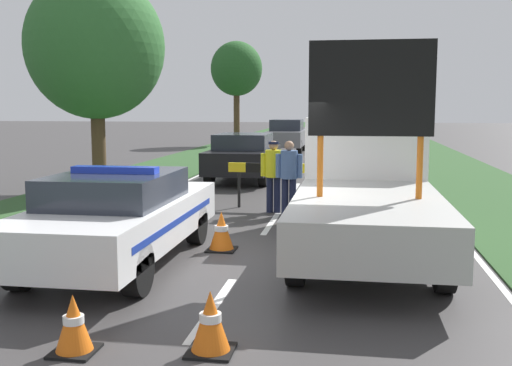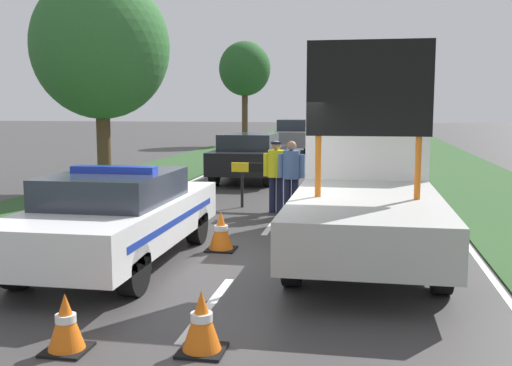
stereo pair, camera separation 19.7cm
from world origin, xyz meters
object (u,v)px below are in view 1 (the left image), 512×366
(traffic_cone_centre_front, at_px, (221,231))
(police_car, at_px, (120,216))
(work_truck, at_px, (366,182))
(traffic_cone_behind_barrier, at_px, (74,324))
(roadside_tree_near_right, at_px, (236,69))
(traffic_cone_near_truck, at_px, (210,322))
(pedestrian_civilian, at_px, (289,172))
(roadside_tree_near_left, at_px, (95,47))
(road_barrier, at_px, (281,172))
(queued_car_suv_grey, at_px, (287,136))
(police_officer, at_px, (274,170))
(queued_car_van_white, at_px, (363,147))
(queued_car_sedan_black, at_px, (244,156))
(traffic_cone_near_police, at_px, (141,202))

(traffic_cone_centre_front, bearing_deg, police_car, -141.02)
(work_truck, height_order, traffic_cone_behind_barrier, work_truck)
(police_car, bearing_deg, roadside_tree_near_right, 92.37)
(police_car, distance_m, traffic_cone_near_truck, 3.79)
(police_car, height_order, pedestrian_civilian, pedestrian_civilian)
(traffic_cone_centre_front, bearing_deg, roadside_tree_near_left, 127.91)
(road_barrier, relative_size, roadside_tree_near_right, 0.40)
(work_truck, distance_m, roadside_tree_near_right, 27.59)
(pedestrian_civilian, distance_m, queued_car_suv_grey, 18.13)
(police_officer, relative_size, queued_car_suv_grey, 0.36)
(traffic_cone_centre_front, height_order, roadside_tree_near_left, roadside_tree_near_left)
(traffic_cone_centre_front, bearing_deg, queued_car_van_white, 80.21)
(queued_car_sedan_black, height_order, queued_car_van_white, queued_car_sedan_black)
(police_officer, relative_size, traffic_cone_near_police, 2.49)
(queued_car_suv_grey, bearing_deg, police_officer, 95.10)
(traffic_cone_behind_barrier, distance_m, roadside_tree_near_left, 12.25)
(traffic_cone_centre_front, bearing_deg, pedestrian_civilian, 77.16)
(work_truck, distance_m, queued_car_sedan_black, 9.41)
(police_officer, relative_size, traffic_cone_near_truck, 2.60)
(police_car, distance_m, traffic_cone_behind_barrier, 3.43)
(traffic_cone_behind_barrier, distance_m, roadside_tree_near_right, 32.21)
(traffic_cone_near_truck, distance_m, traffic_cone_behind_barrier, 1.36)
(police_officer, distance_m, queued_car_sedan_black, 5.96)
(traffic_cone_centre_front, xyz_separation_m, traffic_cone_near_truck, (0.80, -4.18, -0.02))
(road_barrier, distance_m, queued_car_suv_grey, 17.24)
(police_officer, distance_m, traffic_cone_near_police, 3.08)
(pedestrian_civilian, distance_m, traffic_cone_near_police, 3.37)
(road_barrier, height_order, roadside_tree_near_left, roadside_tree_near_left)
(police_car, distance_m, queued_car_suv_grey, 22.59)
(traffic_cone_centre_front, bearing_deg, work_truck, 19.38)
(police_officer, relative_size, pedestrian_civilian, 0.99)
(police_officer, relative_size, queued_car_sedan_black, 0.37)
(traffic_cone_centre_front, distance_m, roadside_tree_near_left, 8.91)
(queued_car_van_white, xyz_separation_m, roadside_tree_near_right, (-7.61, 11.85, 3.94))
(traffic_cone_near_police, xyz_separation_m, traffic_cone_near_truck, (3.26, -7.02, -0.01))
(roadside_tree_near_left, bearing_deg, road_barrier, -20.52)
(pedestrian_civilian, bearing_deg, roadside_tree_near_right, 92.17)
(work_truck, height_order, pedestrian_civilian, work_truck)
(queued_car_suv_grey, bearing_deg, queued_car_sedan_black, 89.35)
(roadside_tree_near_left, bearing_deg, roadside_tree_near_right, 89.98)
(road_barrier, distance_m, traffic_cone_near_truck, 8.53)
(road_barrier, bearing_deg, traffic_cone_near_truck, -95.40)
(queued_car_van_white, bearing_deg, work_truck, 89.07)
(traffic_cone_near_police, height_order, roadside_tree_near_right, roadside_tree_near_right)
(police_car, xyz_separation_m, traffic_cone_behind_barrier, (0.83, -3.30, -0.47))
(road_barrier, relative_size, police_officer, 1.53)
(queued_car_van_white, bearing_deg, police_car, 76.30)
(roadside_tree_near_left, bearing_deg, pedestrian_civilian, -26.88)
(queued_car_van_white, bearing_deg, roadside_tree_near_left, 49.67)
(traffic_cone_near_police, xyz_separation_m, queued_car_sedan_black, (1.14, 6.64, 0.48))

